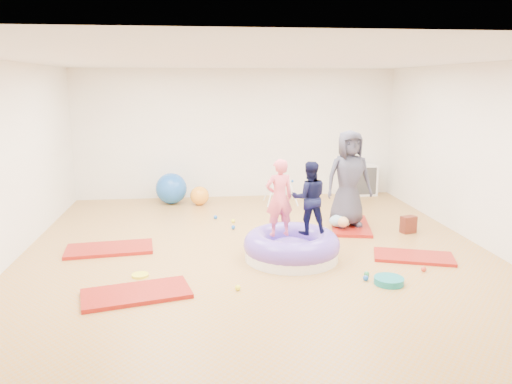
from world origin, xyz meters
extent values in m
cube|color=#A88252|center=(0.00, 0.00, 0.00)|extent=(7.00, 8.00, 0.01)
cube|color=silver|center=(0.00, 0.00, 2.80)|extent=(7.00, 8.00, 0.01)
cube|color=white|center=(0.00, 4.00, 1.40)|extent=(7.00, 0.01, 2.80)
cube|color=white|center=(0.00, -4.00, 1.40)|extent=(7.00, 0.01, 2.80)
cube|color=white|center=(3.50, 0.00, 1.40)|extent=(0.01, 8.00, 2.80)
cube|color=#A51520|center=(-1.62, -1.22, 0.03)|extent=(1.37, 0.91, 0.05)
cube|color=#A51520|center=(-2.22, 0.50, 0.03)|extent=(1.34, 0.78, 0.05)
cube|color=#A51520|center=(0.69, 1.05, 0.02)|extent=(0.79, 1.22, 0.05)
cube|color=#A51520|center=(2.23, -0.36, 0.02)|extent=(1.24, 0.88, 0.05)
cube|color=#A51520|center=(1.79, 1.31, 0.03)|extent=(0.91, 1.40, 0.05)
cylinder|color=white|center=(0.46, -0.16, 0.08)|extent=(1.35, 1.35, 0.15)
torus|color=#6747C2|center=(0.46, -0.16, 0.22)|extent=(1.39, 1.39, 0.37)
ellipsoid|color=#6747C2|center=(0.46, -0.16, 0.13)|extent=(0.74, 0.74, 0.33)
imported|color=#F35E6E|center=(0.28, -0.15, 0.96)|extent=(0.45, 0.33, 1.11)
imported|color=black|center=(0.72, -0.10, 0.93)|extent=(0.53, 0.42, 1.06)
imported|color=#393947|center=(1.72, 1.27, 0.88)|extent=(0.85, 0.59, 1.66)
ellipsoid|color=#91B9C9|center=(1.57, 1.16, 0.17)|extent=(0.39, 0.25, 0.22)
sphere|color=#EAB676|center=(1.57, 0.98, 0.19)|extent=(0.18, 0.18, 0.18)
sphere|color=#FFFE2D|center=(-0.24, 1.82, 0.04)|extent=(0.07, 0.07, 0.07)
sphere|color=#FFFE2D|center=(-0.40, -1.22, 0.04)|extent=(0.07, 0.07, 0.07)
sphere|color=blue|center=(1.26, -1.09, 0.04)|extent=(0.07, 0.07, 0.07)
sphere|color=#339453|center=(1.32, -0.96, 0.04)|extent=(0.07, 0.07, 0.07)
sphere|color=blue|center=(-0.55, 2.11, 0.04)|extent=(0.07, 0.07, 0.07)
sphere|color=#C33E2A|center=(2.14, -0.88, 0.04)|extent=(0.07, 0.07, 0.07)
sphere|color=#FFFE2D|center=(0.56, -0.74, 0.04)|extent=(0.07, 0.07, 0.07)
sphere|color=blue|center=(-0.27, 1.41, 0.04)|extent=(0.07, 0.07, 0.07)
sphere|color=blue|center=(-1.43, 3.45, 0.33)|extent=(0.65, 0.65, 0.65)
sphere|color=orange|center=(-0.84, 3.27, 0.20)|extent=(0.39, 0.39, 0.39)
cylinder|color=white|center=(0.61, 2.90, 0.27)|extent=(0.19, 0.20, 0.51)
cylinder|color=white|center=(0.61, 3.33, 0.27)|extent=(0.19, 0.20, 0.51)
cylinder|color=white|center=(1.08, 2.90, 0.27)|extent=(0.19, 0.20, 0.51)
cylinder|color=white|center=(1.08, 3.33, 0.27)|extent=(0.19, 0.20, 0.51)
cylinder|color=white|center=(0.84, 3.11, 0.49)|extent=(0.49, 0.03, 0.03)
sphere|color=#C33E2A|center=(0.60, 3.11, 0.49)|extent=(0.06, 0.06, 0.06)
sphere|color=blue|center=(1.09, 3.11, 0.49)|extent=(0.06, 0.06, 0.06)
cube|color=white|center=(2.79, 3.80, 0.35)|extent=(0.70, 0.34, 0.70)
cube|color=#3B3B3B|center=(2.79, 3.63, 0.35)|extent=(0.61, 0.02, 0.61)
cube|color=white|center=(2.79, 3.75, 0.35)|extent=(0.02, 0.24, 0.62)
cube|color=white|center=(2.79, 3.75, 0.35)|extent=(0.62, 0.24, 0.02)
cylinder|color=#147E83|center=(1.52, -1.23, 0.04)|extent=(0.38, 0.38, 0.08)
cube|color=#B14228|center=(2.67, 0.87, 0.14)|extent=(0.28, 0.22, 0.29)
cylinder|color=#FFFE2D|center=(-1.64, -0.61, 0.02)|extent=(0.22, 0.22, 0.03)
camera|label=1|loc=(-0.84, -6.92, 2.49)|focal=35.00mm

